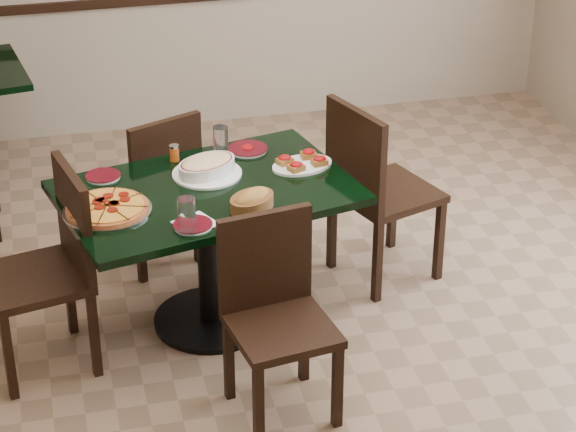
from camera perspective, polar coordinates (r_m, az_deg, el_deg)
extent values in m
plane|color=#7E6048|center=(5.47, -0.29, -6.59)|extent=(5.50, 5.50, 0.00)
cube|color=black|center=(5.28, -4.15, 1.20)|extent=(1.51, 1.15, 0.04)
cylinder|color=black|center=(5.47, -4.01, -2.30)|extent=(0.12, 0.12, 0.71)
cylinder|color=black|center=(5.65, -3.90, -5.26)|extent=(0.58, 0.58, 0.03)
cube|color=black|center=(6.02, -7.01, 1.37)|extent=(0.54, 0.54, 0.04)
cube|color=black|center=(5.77, -6.21, 2.83)|extent=(0.39, 0.20, 0.44)
cube|color=black|center=(6.34, -6.33, 0.61)|extent=(0.05, 0.05, 0.40)
cube|color=black|center=(6.07, -4.61, -0.63)|extent=(0.05, 0.05, 0.40)
cube|color=black|center=(6.19, -9.12, -0.30)|extent=(0.05, 0.05, 0.40)
cube|color=black|center=(5.92, -7.48, -1.62)|extent=(0.05, 0.05, 0.40)
cube|color=black|center=(4.82, -0.31, -5.79)|extent=(0.49, 0.49, 0.04)
cube|color=black|center=(4.83, -1.18, -2.18)|extent=(0.42, 0.11, 0.45)
cube|color=black|center=(4.76, -1.51, -9.66)|extent=(0.05, 0.05, 0.41)
cube|color=black|center=(5.03, -3.02, -7.29)|extent=(0.05, 0.05, 0.41)
cube|color=black|center=(4.87, 2.52, -8.64)|extent=(0.05, 0.05, 0.41)
cube|color=black|center=(5.14, 0.81, -6.39)|extent=(0.05, 0.05, 0.41)
cube|color=black|center=(5.84, 5.05, 1.17)|extent=(0.59, 0.59, 0.04)
cube|color=black|center=(5.60, 3.44, 3.07)|extent=(0.19, 0.45, 0.50)
cube|color=black|center=(5.93, 7.69, -1.24)|extent=(0.05, 0.05, 0.46)
cube|color=black|center=(5.71, 4.56, -2.34)|extent=(0.05, 0.05, 0.46)
cube|color=black|center=(6.20, 5.31, 0.31)|extent=(0.05, 0.05, 0.46)
cube|color=black|center=(5.99, 2.24, -0.68)|extent=(0.05, 0.05, 0.46)
cube|color=black|center=(5.23, -12.73, -3.15)|extent=(0.54, 0.54, 0.04)
cube|color=black|center=(5.14, -10.82, -0.14)|extent=(0.14, 0.45, 0.49)
cube|color=black|center=(5.55, -11.03, -3.87)|extent=(0.05, 0.05, 0.45)
cube|color=black|center=(5.17, -14.00, -6.96)|extent=(0.05, 0.05, 0.45)
cube|color=black|center=(5.23, -9.81, -5.96)|extent=(0.05, 0.05, 0.45)
cylinder|color=#ABACB2|center=(5.12, -9.16, 0.29)|extent=(0.40, 0.40, 0.01)
cylinder|color=#9B4C21|center=(5.12, -9.17, 0.40)|extent=(0.37, 0.37, 0.02)
cylinder|color=orange|center=(5.11, -9.18, 0.51)|extent=(0.33, 0.33, 0.01)
cylinder|color=silver|center=(5.40, -4.13, 2.16)|extent=(0.34, 0.34, 0.01)
ellipsoid|color=#D0B98F|center=(5.38, -4.16, 2.77)|extent=(0.32, 0.28, 0.04)
ellipsoid|color=#955C29|center=(5.07, -1.85, 0.94)|extent=(0.22, 0.19, 0.08)
cylinder|color=silver|center=(4.95, -4.86, -0.48)|extent=(0.17, 0.17, 0.01)
cylinder|color=#3B040B|center=(4.95, -4.86, -0.41)|extent=(0.18, 0.18, 0.00)
cylinder|color=silver|center=(5.64, -2.05, 3.40)|extent=(0.19, 0.19, 0.01)
cylinder|color=#3B040B|center=(5.64, -2.06, 3.47)|extent=(0.20, 0.20, 0.00)
ellipsoid|color=#A80808|center=(5.64, -2.06, 3.49)|extent=(0.06, 0.06, 0.03)
cylinder|color=silver|center=(5.44, -9.38, 1.99)|extent=(0.16, 0.16, 0.01)
cylinder|color=#3B040B|center=(5.43, -9.39, 2.06)|extent=(0.17, 0.17, 0.00)
cube|color=white|center=(4.98, -4.73, -0.36)|extent=(0.21, 0.21, 0.00)
cube|color=#ABACB2|center=(4.98, -4.51, -0.29)|extent=(0.08, 0.14, 0.00)
cylinder|color=silver|center=(5.54, -3.44, 3.75)|extent=(0.08, 0.08, 0.16)
cylinder|color=silver|center=(4.87, -5.16, 0.00)|extent=(0.08, 0.08, 0.17)
cylinder|color=#C85515|center=(5.55, -5.79, 3.17)|extent=(0.05, 0.05, 0.07)
cylinder|color=#ABACB2|center=(5.53, -5.81, 3.54)|extent=(0.05, 0.05, 0.01)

